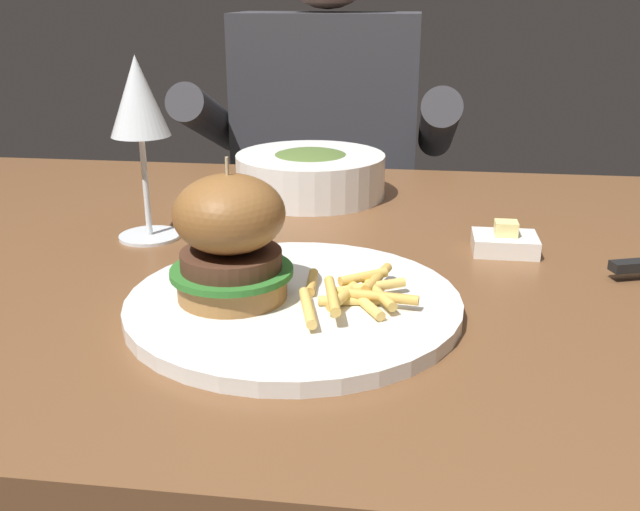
{
  "coord_description": "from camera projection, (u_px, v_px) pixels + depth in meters",
  "views": [
    {
      "loc": [
        0.12,
        -0.74,
        1.01
      ],
      "look_at": [
        0.04,
        -0.13,
        0.78
      ],
      "focal_mm": 40.0,
      "sensor_mm": 36.0,
      "label": 1
    }
  ],
  "objects": [
    {
      "name": "dining_table",
      "position": [
        304.0,
        325.0,
        0.83
      ],
      "size": [
        1.26,
        0.84,
        0.74
      ],
      "color": "brown",
      "rests_on": "ground"
    },
    {
      "name": "main_plate",
      "position": [
        294.0,
        304.0,
        0.65
      ],
      "size": [
        0.3,
        0.3,
        0.01
      ],
      "primitive_type": "cylinder",
      "color": "white",
      "rests_on": "dining_table"
    },
    {
      "name": "burger_sandwich",
      "position": [
        230.0,
        238.0,
        0.63
      ],
      "size": [
        0.11,
        0.11,
        0.13
      ],
      "color": "#9E6B38",
      "rests_on": "main_plate"
    },
    {
      "name": "fries_pile",
      "position": [
        353.0,
        293.0,
        0.63
      ],
      "size": [
        0.11,
        0.13,
        0.02
      ],
      "color": "#EABC5B",
      "rests_on": "main_plate"
    },
    {
      "name": "wine_glass",
      "position": [
        139.0,
        104.0,
        0.79
      ],
      "size": [
        0.07,
        0.07,
        0.21
      ],
      "color": "silver",
      "rests_on": "dining_table"
    },
    {
      "name": "butter_dish",
      "position": [
        505.0,
        242.0,
        0.8
      ],
      "size": [
        0.07,
        0.06,
        0.04
      ],
      "color": "white",
      "rests_on": "dining_table"
    },
    {
      "name": "soup_bowl",
      "position": [
        310.0,
        173.0,
        1.01
      ],
      "size": [
        0.21,
        0.21,
        0.07
      ],
      "color": "white",
      "rests_on": "dining_table"
    },
    {
      "name": "diner_person",
      "position": [
        327.0,
        219.0,
        1.52
      ],
      "size": [
        0.51,
        0.36,
        1.18
      ],
      "color": "#282833",
      "rests_on": "ground"
    }
  ]
}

